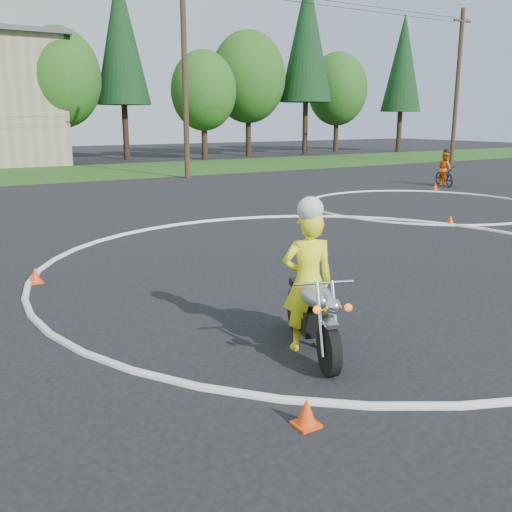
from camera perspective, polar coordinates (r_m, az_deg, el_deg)
ground at (r=9.89m, az=19.11°, el=-4.61°), size 120.00×120.00×0.00m
grass_strip at (r=33.81m, az=-19.02°, el=7.82°), size 120.00×10.00×0.02m
course_markings at (r=14.30m, az=11.27°, el=1.39°), size 19.05×19.05×0.12m
primary_motorcycle at (r=7.37m, az=5.71°, el=-5.72°), size 1.01×1.99×1.09m
rider_primary_grp at (r=7.35m, az=5.21°, el=-2.12°), size 0.78×0.65×2.03m
rider_second_grp at (r=27.33m, az=18.36°, el=7.90°), size 1.27×1.82×1.66m
traffic_cones at (r=16.07m, az=19.87°, el=2.63°), size 22.69×14.00×0.30m
treeline at (r=46.29m, az=-3.01°, el=18.07°), size 38.20×8.10×14.52m
utility_poles at (r=29.67m, az=-7.15°, el=17.78°), size 41.60×1.12×10.00m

